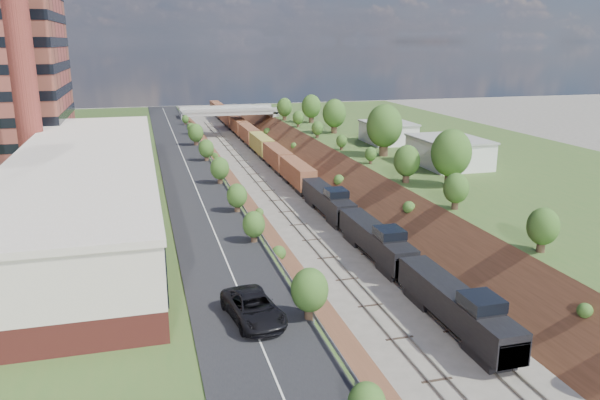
{
  "coord_description": "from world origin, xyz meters",
  "views": [
    {
      "loc": [
        -21.84,
        -27.28,
        23.47
      ],
      "look_at": [
        -4.89,
        34.81,
        6.0
      ],
      "focal_mm": 35.0,
      "sensor_mm": 36.0,
      "label": 1
    }
  ],
  "objects": [
    {
      "name": "embankment_right",
      "position": [
        11.0,
        60.0,
        0.0
      ],
      "size": [
        10.0,
        180.0,
        10.0
      ],
      "primitive_type": "cube",
      "rotation": [
        0.0,
        0.79,
        0.0
      ],
      "color": "brown",
      "rests_on": "ground"
    },
    {
      "name": "guardrail",
      "position": [
        -11.4,
        59.8,
        5.55
      ],
      "size": [
        0.1,
        171.0,
        0.7
      ],
      "color": "#99999E",
      "rests_on": "platform_left"
    },
    {
      "name": "platform_right",
      "position": [
        33.0,
        60.0,
        2.5
      ],
      "size": [
        44.0,
        180.0,
        5.0
      ],
      "primitive_type": "cube",
      "color": "#3B5B25",
      "rests_on": "ground"
    },
    {
      "name": "freight_train",
      "position": [
        2.6,
        93.12,
        2.45
      ],
      "size": [
        2.75,
        170.53,
        4.55
      ],
      "color": "black",
      "rests_on": "ground"
    },
    {
      "name": "suv",
      "position": [
        -15.34,
        8.59,
        6.02
      ],
      "size": [
        4.0,
        7.01,
        1.84
      ],
      "primitive_type": "imported",
      "rotation": [
        0.0,
        0.0,
        0.15
      ],
      "color": "black",
      "rests_on": "road"
    },
    {
      "name": "platform_left",
      "position": [
        -33.0,
        60.0,
        2.5
      ],
      "size": [
        44.0,
        180.0,
        5.0
      ],
      "primitive_type": "cube",
      "color": "#3B5B25",
      "rests_on": "ground"
    },
    {
      "name": "tree_left_crest",
      "position": [
        -11.8,
        20.0,
        7.04
      ],
      "size": [
        2.45,
        2.45,
        3.55
      ],
      "color": "#473323",
      "rests_on": "platform_left"
    },
    {
      "name": "rail_left_track",
      "position": [
        -2.6,
        60.0,
        0.09
      ],
      "size": [
        1.58,
        180.0,
        0.18
      ],
      "primitive_type": "cube",
      "color": "gray",
      "rests_on": "ground"
    },
    {
      "name": "white_building_near",
      "position": [
        23.5,
        52.0,
        7.0
      ],
      "size": [
        9.0,
        12.0,
        4.0
      ],
      "primitive_type": "cube",
      "color": "silver",
      "rests_on": "platform_right"
    },
    {
      "name": "embankment_left",
      "position": [
        -11.0,
        60.0,
        0.0
      ],
      "size": [
        10.0,
        180.0,
        10.0
      ],
      "primitive_type": "cube",
      "rotation": [
        0.0,
        0.79,
        0.0
      ],
      "color": "brown",
      "rests_on": "ground"
    },
    {
      "name": "road",
      "position": [
        -15.5,
        60.0,
        5.05
      ],
      "size": [
        8.0,
        180.0,
        0.1
      ],
      "primitive_type": "cube",
      "color": "black",
      "rests_on": "platform_left"
    },
    {
      "name": "tree_right_large",
      "position": [
        17.0,
        40.0,
        9.38
      ],
      "size": [
        5.25,
        5.25,
        7.61
      ],
      "color": "#473323",
      "rests_on": "platform_right"
    },
    {
      "name": "rail_right_track",
      "position": [
        2.6,
        60.0,
        0.09
      ],
      "size": [
        1.58,
        180.0,
        0.18
      ],
      "primitive_type": "cube",
      "color": "gray",
      "rests_on": "ground"
    },
    {
      "name": "commercial_building",
      "position": [
        -28.0,
        38.0,
        8.51
      ],
      "size": [
        14.3,
        62.3,
        7.0
      ],
      "color": "maroon",
      "rests_on": "platform_left"
    },
    {
      "name": "white_building_far",
      "position": [
        23.0,
        74.0,
        6.8
      ],
      "size": [
        8.0,
        10.0,
        3.6
      ],
      "primitive_type": "cube",
      "color": "silver",
      "rests_on": "platform_right"
    },
    {
      "name": "overpass",
      "position": [
        0.0,
        122.0,
        4.92
      ],
      "size": [
        24.5,
        8.3,
        7.4
      ],
      "color": "gray",
      "rests_on": "ground"
    },
    {
      "name": "smokestack",
      "position": [
        -36.0,
        56.0,
        25.0
      ],
      "size": [
        3.2,
        3.2,
        40.0
      ],
      "primitive_type": "cylinder",
      "color": "maroon",
      "rests_on": "platform_left"
    }
  ]
}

